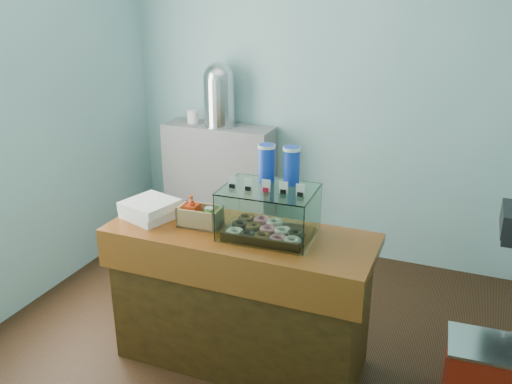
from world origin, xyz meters
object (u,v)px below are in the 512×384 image
at_px(coffee_urn, 219,93).
at_px(red_cooler, 485,373).
at_px(counter, 240,297).
at_px(display_case, 270,207).

distance_m(coffee_urn, red_cooler, 2.96).
height_order(counter, red_cooler, counter).
height_order(counter, display_case, display_case).
distance_m(counter, red_cooler, 1.47).
bearing_deg(coffee_urn, display_case, -55.32).
bearing_deg(display_case, coffee_urn, 122.67).
bearing_deg(red_cooler, coffee_urn, 145.52).
xyz_separation_m(display_case, coffee_urn, (-1.05, 1.52, 0.32)).
bearing_deg(counter, coffee_urn, 119.23).
xyz_separation_m(coffee_urn, red_cooler, (2.32, -1.40, -1.20)).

